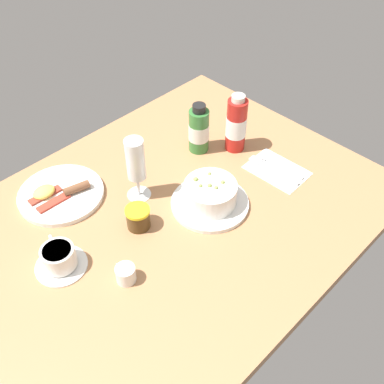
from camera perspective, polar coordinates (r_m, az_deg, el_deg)
The scene contains 10 objects.
ground_plane at distance 121.25cm, azimuth -2.55°, elevation -2.93°, with size 110.00×84.00×3.00cm, color #A8754C.
porridge_bowl at distance 119.34cm, azimuth 2.25°, elevation -0.42°, with size 20.43×20.43×7.94cm.
cutlery_setting at distance 133.82cm, azimuth 10.29°, elevation 2.82°, with size 12.19×17.11×0.90cm.
coffee_cup at distance 110.89cm, azimuth -16.04°, elevation -7.87°, with size 12.13×12.57×6.06cm.
creamer_jug at distance 106.09cm, azimuth -8.22°, elevation -9.91°, with size 4.56×5.53×4.79cm.
wine_glass at distance 117.59cm, azimuth -6.95°, elevation 3.64°, with size 6.42×6.42×18.27cm.
jam_jar at distance 115.37cm, azimuth -6.65°, elevation -3.15°, with size 6.21×6.21×5.90cm.
sauce_bottle_green at distance 134.76cm, azimuth 0.85°, elevation 7.65°, with size 5.99×5.99×15.48cm.
sauce_bottle_red at distance 135.03cm, azimuth 5.46°, elevation 8.26°, with size 5.97×5.97×18.08cm.
breakfast_plate at distance 128.21cm, azimuth -15.96°, elevation -0.24°, with size 22.73×22.73×3.70cm.
Camera 1 is at (-54.56, -61.60, 87.55)cm, focal length 43.30 mm.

